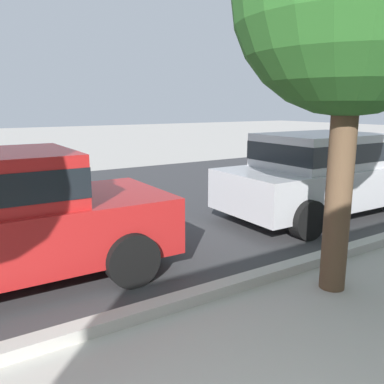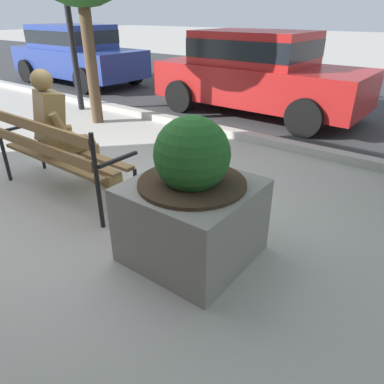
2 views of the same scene
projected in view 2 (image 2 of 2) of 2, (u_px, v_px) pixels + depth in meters
name	position (u px, v px, depth m)	size (l,w,h in m)	color
ground_plane	(82.00, 197.00, 4.05)	(80.00, 80.00, 0.00)	#ADA8A0
street_surface	(315.00, 91.00, 9.38)	(60.00, 9.00, 0.01)	#38383A
curb_stone	(221.00, 131.00, 6.08)	(60.00, 0.20, 0.12)	#B2AFA8
park_bench	(56.00, 151.00, 3.83)	(1.81, 0.55, 0.95)	olive
bronze_statue_seated	(66.00, 134.00, 3.96)	(0.77, 0.80, 1.37)	olive
concrete_planter	(192.00, 204.00, 2.88)	(0.95, 0.95, 1.21)	gray
parked_car_blue	(76.00, 52.00, 10.05)	(4.13, 1.97, 1.56)	navy
parked_car_red	(257.00, 71.00, 6.97)	(4.13, 1.97, 1.56)	#B21E1E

